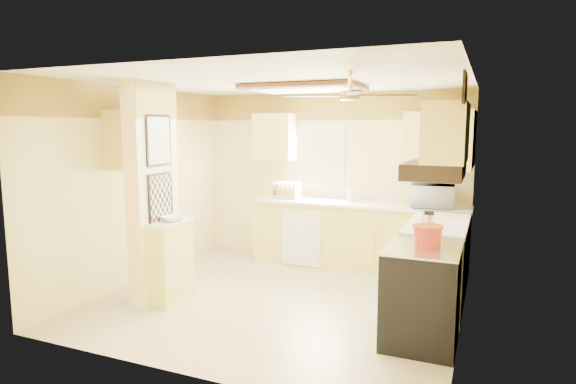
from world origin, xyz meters
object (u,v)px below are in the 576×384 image
at_px(stove, 421,295).
at_px(bowl, 173,219).
at_px(dutch_oven, 428,235).
at_px(kettle, 429,223).
at_px(microwave, 433,196).

distance_m(stove, bowl, 2.81).
relative_size(dutch_oven, kettle, 1.21).
bearing_deg(microwave, dutch_oven, 89.87).
relative_size(bowl, dutch_oven, 0.90).
height_order(stove, bowl, bowl).
bearing_deg(dutch_oven, bowl, -178.22).
height_order(stove, dutch_oven, dutch_oven).
distance_m(dutch_oven, kettle, 0.38).
xyz_separation_m(stove, kettle, (-0.01, 0.48, 0.59)).
bearing_deg(microwave, kettle, 89.75).
distance_m(bowl, kettle, 2.79).
relative_size(microwave, bowl, 2.21).
distance_m(microwave, bowl, 3.36).
bearing_deg(kettle, stove, -88.37).
height_order(bowl, kettle, kettle).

